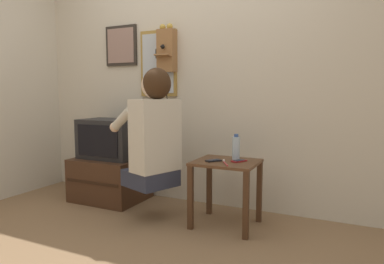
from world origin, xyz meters
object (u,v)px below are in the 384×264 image
object	(u,v)px
television	(110,139)
cell_phone_spare	(239,161)
wall_mirror	(158,64)
toothbrush	(225,163)
person	(154,131)
water_bottle	(236,148)
cell_phone_held	(213,161)
framed_picture	(121,46)
wall_phone_antique	(167,50)

from	to	relation	value
television	cell_phone_spare	xyz separation A→B (m)	(1.39, -0.14, -0.08)
wall_mirror	toothbrush	distance (m)	1.36
person	television	xyz separation A→B (m)	(-0.71, 0.32, -0.14)
television	water_bottle	bearing A→B (deg)	-2.81
television	toothbrush	size ratio (longest dim) A/B	3.91
cell_phone_spare	toothbrush	bearing A→B (deg)	-88.55
cell_phone_held	cell_phone_spare	bearing A→B (deg)	59.92
person	water_bottle	world-z (taller)	person
cell_phone_held	toothbrush	xyz separation A→B (m)	(0.12, -0.05, 0.00)
wall_mirror	toothbrush	world-z (taller)	wall_mirror
television	framed_picture	size ratio (longest dim) A/B	1.40
framed_picture	toothbrush	world-z (taller)	framed_picture
wall_mirror	person	bearing A→B (deg)	-62.95
television	toothbrush	xyz separation A→B (m)	(1.32, -0.27, -0.08)
cell_phone_spare	water_bottle	xyz separation A→B (m)	(-0.05, 0.08, 0.09)
cell_phone_held	water_bottle	size ratio (longest dim) A/B	0.65
wall_mirror	cell_phone_held	world-z (taller)	wall_mirror
water_bottle	toothbrush	bearing A→B (deg)	-94.96
cell_phone_spare	water_bottle	size ratio (longest dim) A/B	0.66
television	cell_phone_spare	distance (m)	1.40
person	framed_picture	size ratio (longest dim) A/B	2.38
framed_picture	cell_phone_held	size ratio (longest dim) A/B	3.07
person	wall_mirror	size ratio (longest dim) A/B	1.51
person	wall_mirror	world-z (taller)	wall_mirror
person	television	distance (m)	0.79
wall_mirror	water_bottle	bearing A→B (deg)	-20.42
television	toothbrush	world-z (taller)	television
cell_phone_held	toothbrush	bearing A→B (deg)	13.03
person	cell_phone_spare	distance (m)	0.74
cell_phone_held	framed_picture	bearing A→B (deg)	-164.17
television	framed_picture	world-z (taller)	framed_picture
water_bottle	cell_phone_held	bearing A→B (deg)	-131.70
person	television	size ratio (longest dim) A/B	1.70
wall_mirror	water_bottle	distance (m)	1.24
wall_phone_antique	water_bottle	world-z (taller)	wall_phone_antique
toothbrush	person	bearing A→B (deg)	153.28
wall_phone_antique	cell_phone_held	distance (m)	1.26
wall_phone_antique	framed_picture	xyz separation A→B (m)	(-0.57, 0.04, 0.08)
water_bottle	wall_phone_antique	bearing A→B (deg)	159.39
wall_mirror	cell_phone_held	bearing A→B (deg)	-32.09
wall_phone_antique	wall_mirror	bearing A→B (deg)	160.97
framed_picture	cell_phone_spare	bearing A→B (deg)	-16.52
framed_picture	toothbrush	distance (m)	1.81
wall_phone_antique	water_bottle	bearing A→B (deg)	-20.61
framed_picture	wall_phone_antique	bearing A→B (deg)	-4.37
wall_phone_antique	television	bearing A→B (deg)	-155.00
cell_phone_held	cell_phone_spare	world-z (taller)	same
cell_phone_spare	wall_mirror	bearing A→B (deg)	-173.99
framed_picture	toothbrush	xyz separation A→B (m)	(1.37, -0.56, -1.03)
person	wall_mirror	xyz separation A→B (m)	(-0.31, 0.60, 0.60)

